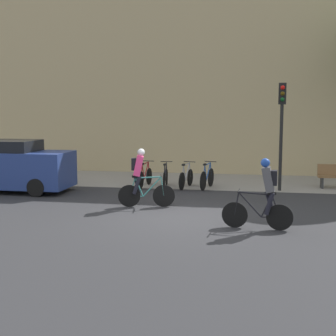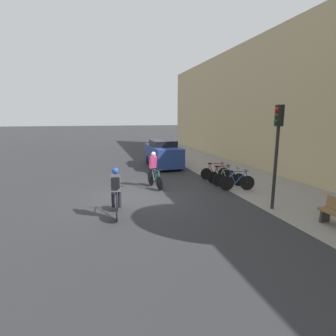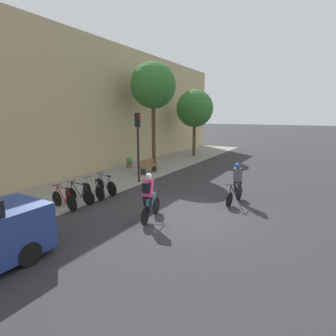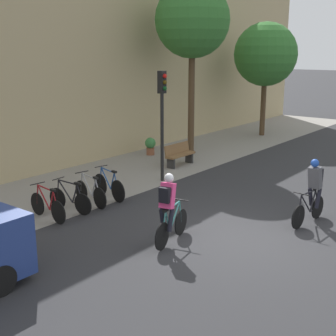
% 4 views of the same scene
% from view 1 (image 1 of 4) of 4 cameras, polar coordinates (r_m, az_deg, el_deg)
% --- Properties ---
extents(ground, '(200.00, 200.00, 0.00)m').
position_cam_1_polar(ground, '(12.87, 1.57, -6.05)').
color(ground, '#2B2B2D').
extents(kerb_strip, '(44.00, 4.50, 0.01)m').
position_cam_1_polar(kerb_strip, '(19.45, 4.47, -1.57)').
color(kerb_strip, gray).
rests_on(kerb_strip, ground).
extents(building_facade, '(44.00, 0.60, 8.67)m').
position_cam_1_polar(building_facade, '(21.82, 5.24, 10.77)').
color(building_facade, tan).
rests_on(building_facade, ground).
extents(cyclist_pink, '(1.70, 0.56, 1.78)m').
position_cam_1_polar(cyclist_pink, '(14.12, -3.35, -0.98)').
color(cyclist_pink, black).
rests_on(cyclist_pink, ground).
extents(cyclist_grey, '(1.74, 0.48, 1.76)m').
position_cam_1_polar(cyclist_grey, '(11.66, 11.76, -2.84)').
color(cyclist_grey, black).
rests_on(cyclist_grey, ground).
extents(parked_bike_0, '(0.46, 1.69, 0.96)m').
position_cam_1_polar(parked_bike_0, '(17.92, -2.83, -1.04)').
color(parked_bike_0, black).
rests_on(parked_bike_0, ground).
extents(parked_bike_1, '(0.46, 1.65, 0.95)m').
position_cam_1_polar(parked_bike_1, '(17.76, -0.32, -1.12)').
color(parked_bike_1, black).
rests_on(parked_bike_1, ground).
extents(parked_bike_2, '(0.47, 1.66, 0.96)m').
position_cam_1_polar(parked_bike_2, '(17.64, 2.22, -1.16)').
color(parked_bike_2, black).
rests_on(parked_bike_2, ground).
extents(parked_bike_3, '(0.50, 1.68, 0.99)m').
position_cam_1_polar(parked_bike_3, '(17.55, 4.79, -1.17)').
color(parked_bike_3, black).
rests_on(parked_bike_3, ground).
extents(traffic_light_pole, '(0.26, 0.30, 3.88)m').
position_cam_1_polar(traffic_light_pole, '(17.31, 13.69, 6.06)').
color(traffic_light_pole, black).
rests_on(traffic_light_pole, ground).
extents(parked_car, '(4.30, 1.84, 1.85)m').
position_cam_1_polar(parked_car, '(17.74, -18.60, 0.15)').
color(parked_car, navy).
rests_on(parked_car, ground).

